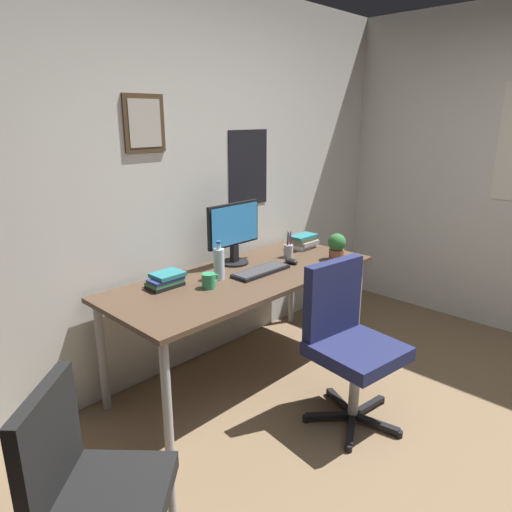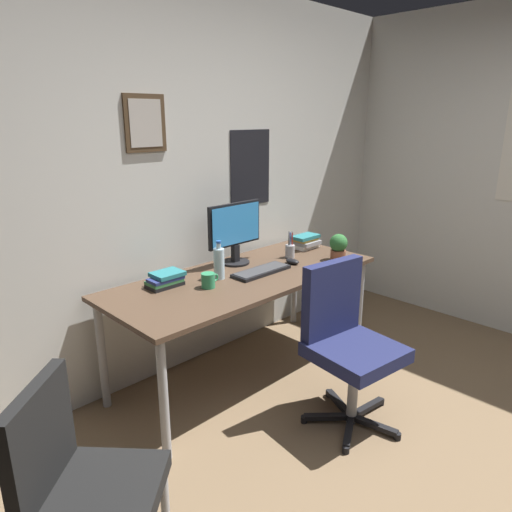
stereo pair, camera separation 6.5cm
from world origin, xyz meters
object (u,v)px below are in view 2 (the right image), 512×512
at_px(monitor, 235,231).
at_px(water_bottle, 219,263).
at_px(computer_mouse, 292,261).
at_px(pen_cup, 290,250).
at_px(side_chair, 80,481).
at_px(keyboard, 261,271).
at_px(book_stack_right, 305,242).
at_px(coffee_mug_near, 208,280).
at_px(book_stack_left, 166,280).
at_px(potted_plant, 338,246).
at_px(office_chair, 346,336).

relative_size(monitor, water_bottle, 1.82).
bearing_deg(computer_mouse, pen_cup, 47.94).
xyz_separation_m(side_chair, monitor, (1.62, 0.96, 0.47)).
bearing_deg(keyboard, book_stack_right, 15.48).
xyz_separation_m(computer_mouse, coffee_mug_near, (-0.73, 0.05, 0.03)).
relative_size(side_chair, coffee_mug_near, 7.14).
bearing_deg(book_stack_right, keyboard, -164.52).
height_order(coffee_mug_near, book_stack_left, coffee_mug_near).
relative_size(side_chair, book_stack_left, 3.84).
xyz_separation_m(potted_plant, book_stack_right, (0.08, 0.38, -0.05)).
xyz_separation_m(monitor, water_bottle, (-0.29, -0.17, -0.13)).
height_order(office_chair, pen_cup, office_chair).
bearing_deg(monitor, side_chair, -149.31).
distance_m(computer_mouse, water_bottle, 0.59).
bearing_deg(office_chair, coffee_mug_near, 118.30).
distance_m(side_chair, water_bottle, 1.58).
height_order(water_bottle, pen_cup, water_bottle).
relative_size(computer_mouse, pen_cup, 0.55).
bearing_deg(monitor, computer_mouse, -46.58).
height_order(potted_plant, pen_cup, pen_cup).
height_order(office_chair, book_stack_right, office_chair).
distance_m(potted_plant, book_stack_left, 1.28).
relative_size(potted_plant, book_stack_right, 0.86).
bearing_deg(book_stack_right, book_stack_left, 178.07).
bearing_deg(coffee_mug_near, book_stack_left, 130.87).
height_order(office_chair, coffee_mug_near, office_chair).
height_order(computer_mouse, water_bottle, water_bottle).
bearing_deg(office_chair, pen_cup, 62.12).
bearing_deg(office_chair, side_chair, 178.80).
relative_size(water_bottle, potted_plant, 1.29).
xyz_separation_m(computer_mouse, book_stack_right, (0.39, 0.20, 0.03)).
xyz_separation_m(coffee_mug_near, pen_cup, (0.83, 0.07, 0.01)).
distance_m(side_chair, pen_cup, 2.17).
xyz_separation_m(side_chair, keyboard, (1.60, 0.68, 0.25)).
bearing_deg(water_bottle, computer_mouse, -12.27).
bearing_deg(water_bottle, coffee_mug_near, -152.75).
bearing_deg(book_stack_right, computer_mouse, -152.25).
height_order(side_chair, water_bottle, water_bottle).
xyz_separation_m(potted_plant, pen_cup, (-0.20, 0.29, -0.05)).
bearing_deg(potted_plant, pen_cup, 124.72).
relative_size(water_bottle, coffee_mug_near, 2.06).
bearing_deg(potted_plant, side_chair, -167.41).
relative_size(monitor, computer_mouse, 4.18).
bearing_deg(pen_cup, book_stack_left, 172.50).
bearing_deg(computer_mouse, monitor, 133.42).
bearing_deg(book_stack_right, coffee_mug_near, -171.92).
distance_m(coffee_mug_near, pen_cup, 0.83).
bearing_deg(coffee_mug_near, pen_cup, 4.78).
relative_size(computer_mouse, potted_plant, 0.56).
bearing_deg(side_chair, potted_plant, 12.59).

